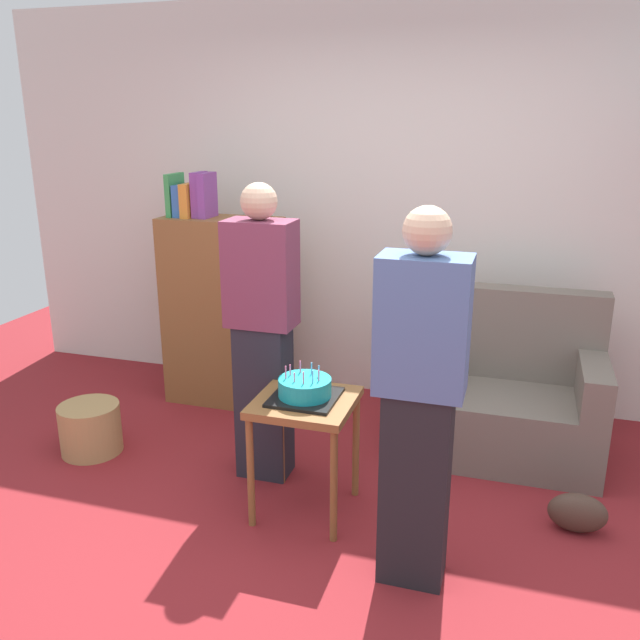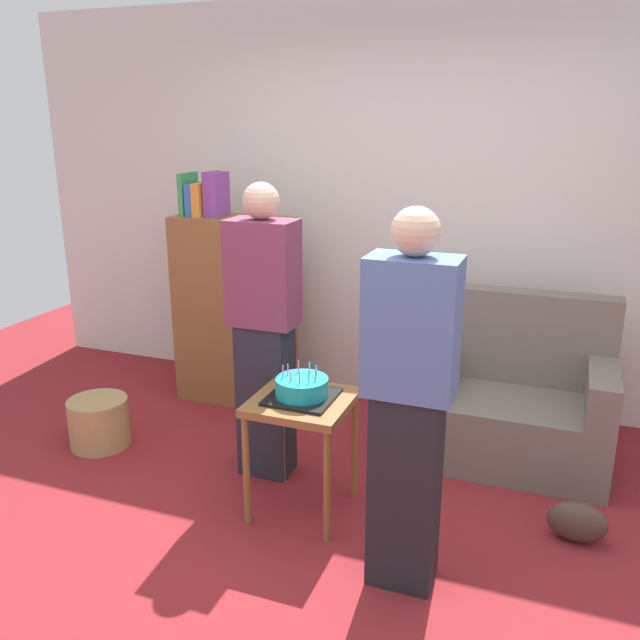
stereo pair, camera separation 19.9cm
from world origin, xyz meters
name	(u,v)px [view 2 (the right image)]	position (x,y,z in m)	size (l,w,h in m)	color
ground_plane	(307,558)	(0.00, 0.00, 0.00)	(8.00, 8.00, 0.00)	maroon
wall_back	(419,208)	(0.00, 2.05, 1.35)	(6.00, 0.10, 2.70)	silver
couch	(512,402)	(0.76, 1.34, 0.34)	(1.10, 0.70, 0.96)	#6B6056
bookshelf	(234,307)	(-1.15, 1.53, 0.68)	(0.80, 0.36, 1.59)	brown
side_table	(302,416)	(-0.17, 0.37, 0.52)	(0.48, 0.48, 0.62)	brown
birthday_cake	(302,389)	(-0.17, 0.37, 0.67)	(0.32, 0.32, 0.17)	black
person_blowing_candles	(264,332)	(-0.51, 0.66, 0.83)	(0.36, 0.22, 1.63)	#23232D
person_holding_cake	(408,404)	(0.44, 0.02, 0.83)	(0.36, 0.22, 1.63)	black
wicker_basket	(99,422)	(-1.60, 0.57, 0.15)	(0.36, 0.36, 0.30)	#A88451
handbag	(577,522)	(1.15, 0.58, 0.10)	(0.28, 0.14, 0.20)	#473328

